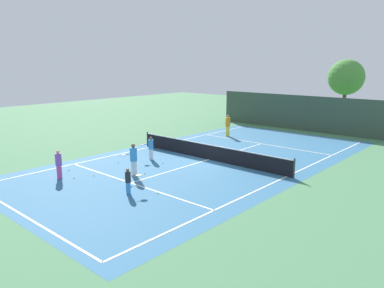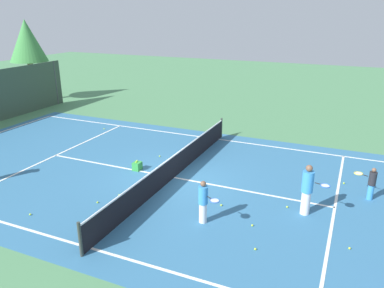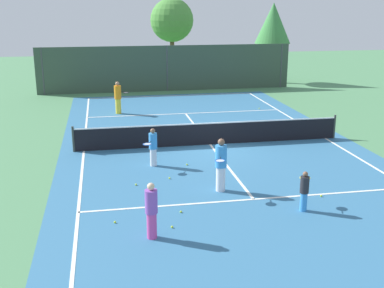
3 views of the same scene
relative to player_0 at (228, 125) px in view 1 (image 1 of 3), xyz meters
name	(u,v)px [view 1 (image 1 of 3)]	position (x,y,z in m)	size (l,w,h in m)	color
ground_plane	(209,160)	(3.74, -7.10, -0.94)	(80.00, 80.00, 0.00)	#4C8456
court_surface	(209,160)	(3.74, -7.10, -0.94)	(13.00, 25.00, 0.01)	teal
tennis_net	(209,152)	(3.74, -7.10, -0.43)	(11.90, 0.10, 1.10)	#333833
perimeter_fence	(306,113)	(3.74, 6.90, 0.66)	(18.00, 0.12, 3.20)	#384C3D
tree_1	(346,77)	(4.97, 12.72, 3.75)	(3.49, 3.49, 6.46)	brown
player_0	(228,125)	(0.00, 0.00, 0.00)	(0.88, 0.82, 1.83)	yellow
player_1	(151,148)	(0.94, -9.58, -0.17)	(0.64, 0.88, 1.49)	silver
player_2	(129,181)	(4.96, -14.60, -0.29)	(0.57, 0.84, 1.26)	#388CD8
player_3	(133,159)	(2.87, -12.57, -0.01)	(0.57, 0.97, 1.81)	silver
player_4	(59,164)	(0.26, -15.54, -0.14)	(0.34, 0.34, 1.57)	#D14799
ball_crate	(227,152)	(3.83, -5.26, -0.76)	(0.38, 0.32, 0.43)	green
tennis_ball_0	(248,159)	(5.62, -5.41, -0.91)	(0.07, 0.07, 0.07)	#CCE533
tennis_ball_1	(69,170)	(-0.70, -14.45, -0.91)	(0.07, 0.07, 0.07)	#CCE533
tennis_ball_2	(94,176)	(1.28, -14.08, -0.91)	(0.07, 0.07, 0.07)	#CCE533
tennis_ball_3	(189,148)	(0.60, -5.55, -0.91)	(0.07, 0.07, 0.07)	#CCE533
tennis_ball_4	(158,193)	(5.97, -13.69, -0.91)	(0.07, 0.07, 0.07)	#CCE533
tennis_ball_5	(194,150)	(1.41, -5.95, -0.91)	(0.07, 0.07, 0.07)	#CCE533
tennis_ball_6	(136,165)	(1.35, -11.13, -0.91)	(0.07, 0.07, 0.07)	#CCE533
tennis_ball_7	(118,163)	(0.12, -11.56, -0.91)	(0.07, 0.07, 0.07)	#CCE533
tennis_ball_8	(74,178)	(0.87, -15.06, -0.91)	(0.07, 0.07, 0.07)	#CCE533
tennis_ball_9	(145,173)	(3.05, -11.95, -0.91)	(0.07, 0.07, 0.07)	#CCE533
tennis_ball_10	(163,163)	(2.23, -9.75, -0.91)	(0.07, 0.07, 0.07)	#CCE533
tennis_ball_11	(321,151)	(8.27, -0.23, -0.91)	(0.07, 0.07, 0.07)	#CCE533
tennis_ball_12	(187,141)	(-1.04, -3.98, -0.91)	(0.07, 0.07, 0.07)	#CCE533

